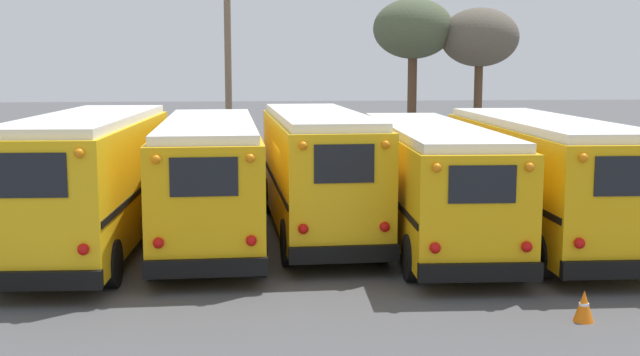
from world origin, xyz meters
TOP-DOWN VIEW (x-y plane):
  - ground_plane at (0.00, 0.00)m, footprint 160.00×160.00m
  - school_bus_0 at (-5.61, -0.45)m, footprint 2.92×9.56m
  - school_bus_1 at (-2.81, 0.48)m, footprint 2.68×10.11m
  - school_bus_2 at (0.00, 0.93)m, footprint 2.65×9.43m
  - school_bus_3 at (2.81, -0.08)m, footprint 2.87×10.69m
  - school_bus_4 at (5.61, -0.37)m, footprint 2.85×10.22m
  - utility_pole at (-2.52, 14.04)m, footprint 1.80×0.29m
  - bare_tree_0 at (9.18, 17.19)m, footprint 3.66×3.66m
  - bare_tree_1 at (6.12, 17.76)m, footprint 3.78×3.78m
  - fence_line at (0.00, 8.14)m, footprint 19.28×0.06m
  - traffic_cone at (4.01, -6.87)m, footprint 0.36×0.36m

SIDE VIEW (x-z plane):
  - ground_plane at x=0.00m, z-range 0.00..0.00m
  - traffic_cone at x=4.01m, z-range 0.00..0.57m
  - fence_line at x=0.00m, z-range 0.27..1.69m
  - school_bus_3 at x=2.81m, z-range 0.14..3.13m
  - school_bus_1 at x=-2.81m, z-range 0.14..3.26m
  - school_bus_4 at x=5.61m, z-range 0.14..3.30m
  - school_bus_2 at x=0.00m, z-range 0.15..3.42m
  - school_bus_0 at x=-5.61m, z-range 0.14..3.46m
  - utility_pole at x=-2.52m, z-range 0.15..9.37m
  - bare_tree_0 at x=9.18m, z-range 2.13..9.28m
  - bare_tree_1 at x=6.12m, z-range 2.30..9.91m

